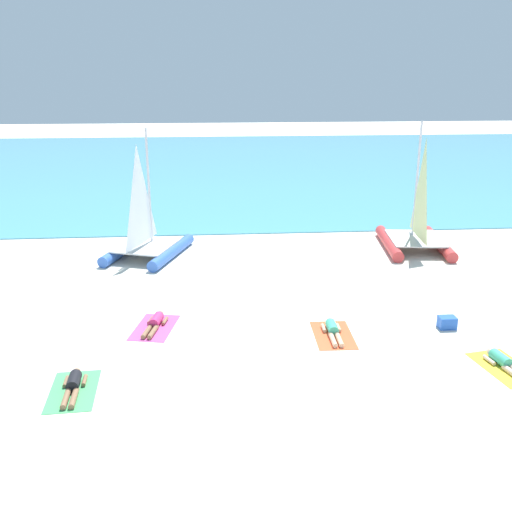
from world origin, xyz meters
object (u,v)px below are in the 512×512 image
(towel_center_right, at_px, (333,335))
(cooler_box, at_px, (447,322))
(towel_leftmost, at_px, (73,391))
(sunbather_leftmost, at_px, (73,385))
(sailboat_red, at_px, (416,231))
(towel_rightmost, at_px, (505,368))
(towel_center_left, at_px, (155,327))
(sunbather_rightmost, at_px, (504,362))
(sunbather_center_left, at_px, (155,323))
(sailboat_blue, at_px, (147,238))
(sunbather_center_right, at_px, (333,330))

(towel_center_right, relative_size, cooler_box, 3.80)
(towel_leftmost, height_order, sunbather_leftmost, sunbather_leftmost)
(sailboat_red, xyz_separation_m, towel_rightmost, (-1.15, -10.24, -0.78))
(towel_center_left, relative_size, sunbather_rightmost, 1.21)
(sunbather_rightmost, distance_m, cooler_box, 2.46)
(sailboat_red, height_order, sunbather_center_left, sailboat_red)
(sunbather_center_left, distance_m, towel_rightmost, 9.74)
(towel_center_left, distance_m, sunbather_center_left, 0.14)
(towel_center_left, bearing_deg, sunbather_leftmost, -115.87)
(sailboat_blue, distance_m, sunbather_rightmost, 14.27)
(towel_leftmost, relative_size, towel_rightmost, 1.00)
(sailboat_blue, relative_size, sunbather_center_right, 3.28)
(sailboat_blue, bearing_deg, sunbather_center_right, -33.44)
(towel_center_right, xyz_separation_m, towel_rightmost, (4.01, -2.25, 0.00))
(sunbather_leftmost, bearing_deg, towel_leftmost, -90.00)
(sunbather_rightmost, height_order, cooler_box, cooler_box)
(sunbather_leftmost, distance_m, sunbather_center_right, 7.26)
(sailboat_blue, distance_m, towel_center_right, 10.00)
(sailboat_blue, xyz_separation_m, sunbather_rightmost, (10.05, -10.11, -0.63))
(sunbather_center_left, xyz_separation_m, cooler_box, (8.62, -0.78, 0.05))
(towel_leftmost, bearing_deg, sunbather_center_left, 64.85)
(sailboat_blue, relative_size, towel_center_right, 2.70)
(sailboat_blue, bearing_deg, towel_center_left, -63.91)
(towel_leftmost, bearing_deg, sailboat_blue, 85.82)
(towel_center_left, xyz_separation_m, towel_center_right, (5.18, -0.94, 0.00))
(sailboat_red, bearing_deg, towel_center_right, -116.57)
(sunbather_leftmost, height_order, cooler_box, cooler_box)
(towel_leftmost, bearing_deg, cooler_box, 14.87)
(towel_center_right, bearing_deg, towel_center_left, 169.73)
(towel_center_left, bearing_deg, sailboat_blue, 97.10)
(sunbather_center_left, bearing_deg, sunbather_leftmost, -103.94)
(sailboat_blue, height_order, sunbather_center_left, sailboat_blue)
(sunbather_leftmost, relative_size, towel_center_left, 0.82)
(sailboat_blue, xyz_separation_m, sunbather_leftmost, (-0.77, -10.37, -0.63))
(sailboat_red, relative_size, cooler_box, 10.58)
(towel_rightmost, bearing_deg, sunbather_center_right, 150.02)
(towel_center_left, bearing_deg, towel_center_right, -10.27)
(towel_center_left, xyz_separation_m, sunbather_center_left, (0.01, 0.07, 0.13))
(towel_center_right, distance_m, sunbather_center_right, 0.14)
(sunbather_leftmost, xyz_separation_m, towel_center_left, (1.64, 3.38, -0.13))
(sunbather_rightmost, bearing_deg, sunbather_center_right, 140.57)
(sunbather_center_left, bearing_deg, cooler_box, 6.49)
(towel_center_right, height_order, cooler_box, cooler_box)
(towel_leftmost, relative_size, sunbather_center_right, 1.22)
(sunbather_leftmost, relative_size, towel_center_right, 0.82)
(sailboat_red, relative_size, sunbather_center_right, 3.38)
(sailboat_blue, distance_m, towel_center_left, 7.09)
(towel_leftmost, height_order, sunbather_center_left, sunbather_center_left)
(sunbather_leftmost, distance_m, cooler_box, 10.61)
(sunbather_center_left, height_order, towel_rightmost, sunbather_center_left)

